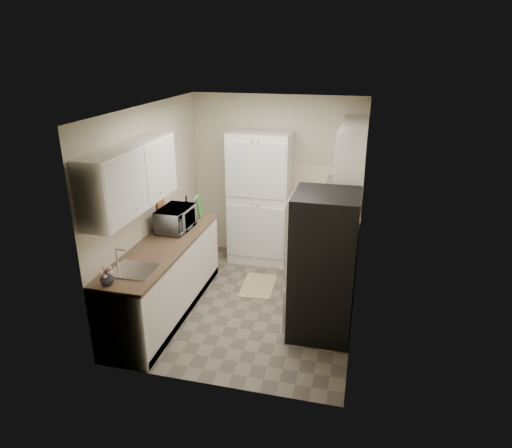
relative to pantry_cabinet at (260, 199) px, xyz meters
name	(u,v)px	position (x,y,z in m)	size (l,w,h in m)	color
ground	(251,303)	(0.20, -1.32, -1.00)	(3.20, 3.20, 0.00)	#665B4C
room_shell	(249,183)	(0.18, -1.32, 0.63)	(2.64, 3.24, 2.52)	beige
pantry_cabinet	(260,199)	(0.00, 0.00, 0.00)	(0.90, 0.55, 2.00)	silver
base_cabinet_left	(165,279)	(-0.79, -1.75, -0.56)	(0.60, 2.30, 0.88)	silver
countertop_left	(163,246)	(-0.79, -1.75, -0.10)	(0.63, 2.33, 0.04)	brown
base_cabinet_right	(337,244)	(1.19, -0.12, -0.56)	(0.60, 0.80, 0.88)	silver
countertop_right	(339,214)	(1.19, -0.12, -0.10)	(0.63, 0.83, 0.04)	brown
electric_range	(331,265)	(1.17, -0.93, -0.52)	(0.71, 0.78, 1.13)	#B7B7BC
refrigerator	(323,266)	(1.14, -1.73, -0.15)	(0.70, 0.72, 1.70)	#B7B7BC
microwave	(176,219)	(-0.81, -1.27, 0.07)	(0.54, 0.37, 0.30)	silver
wine_bottle	(187,207)	(-0.85, -0.80, 0.06)	(0.07, 0.07, 0.28)	black
flower_vase	(107,278)	(-0.90, -2.79, -0.01)	(0.14, 0.14, 0.15)	white
cutting_board	(200,206)	(-0.69, -0.72, 0.07)	(0.02, 0.24, 0.30)	#377F2D
toaster_oven	(340,202)	(1.20, -0.01, 0.04)	(0.33, 0.42, 0.24)	#AEAFB2
fruit_basket	(342,191)	(1.21, -0.03, 0.23)	(0.30, 0.30, 0.13)	#FF5807
kitchen_mat	(258,285)	(0.19, -0.86, -0.99)	(0.44, 0.70, 0.01)	tan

